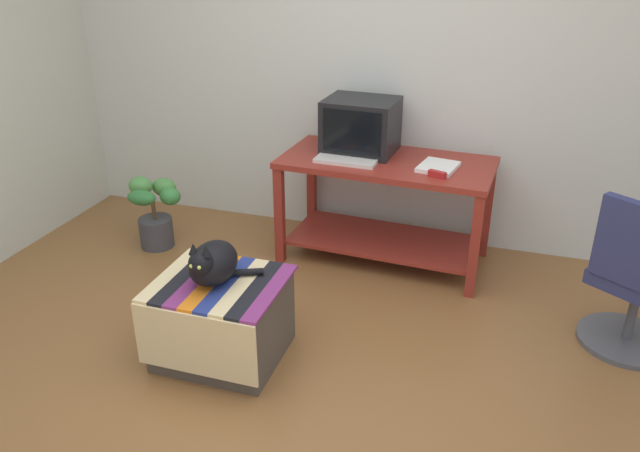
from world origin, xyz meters
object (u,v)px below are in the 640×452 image
book (438,167)px  keyboard (346,161)px  tv_monitor (361,126)px  potted_plant (155,213)px  ottoman_with_blanket (221,319)px  cat (212,263)px  desk (385,192)px  office_chair (635,286)px  stapler (437,174)px

book → keyboard: bearing=-163.1°
tv_monitor → keyboard: 0.30m
book → potted_plant: (-1.94, -0.25, -0.47)m
ottoman_with_blanket → cat: bearing=-157.3°
desk → tv_monitor: bearing=154.7°
cat → potted_plant: size_ratio=0.67×
desk → office_chair: bearing=-19.4°
desk → ottoman_with_blanket: desk is taller
tv_monitor → potted_plant: bearing=-159.4°
tv_monitor → ottoman_with_blanket: 1.65m
desk → cat: size_ratio=4.10×
ottoman_with_blanket → stapler: 1.55m
ottoman_with_blanket → cat: 0.34m
office_chair → stapler: office_chair is taller
desk → keyboard: size_ratio=3.53×
cat → potted_plant: bearing=135.0°
cat → office_chair: (2.07, 0.74, -0.18)m
cat → office_chair: 2.21m
book → stapler: bearing=-74.0°
keyboard → cat: bearing=-104.0°
keyboard → office_chair: (1.72, -0.48, -0.35)m
cat → stapler: (0.95, 1.14, 0.18)m
desk → potted_plant: 1.64m
ottoman_with_blanket → cat: (-0.02, -0.01, 0.34)m
office_chair → desk: bearing=10.9°
keyboard → book: size_ratio=1.52×
potted_plant → desk: bearing=11.2°
stapler → tv_monitor: bearing=77.7°
potted_plant → office_chair: 3.09m
tv_monitor → stapler: size_ratio=4.44×
potted_plant → stapler: (1.95, 0.09, 0.48)m
tv_monitor → office_chair: bearing=-20.2°
ottoman_with_blanket → tv_monitor: bearing=76.1°
tv_monitor → book: 0.61m
keyboard → stapler: size_ratio=3.64×
desk → ottoman_with_blanket: size_ratio=2.16×
desk → potted_plant: desk is taller
desk → cat: desk is taller
keyboard → stapler: bearing=-6.1°
tv_monitor → stapler: 0.68m
keyboard → book: (0.59, 0.07, 0.00)m
book → ottoman_with_blanket: size_ratio=0.40×
ottoman_with_blanket → office_chair: size_ratio=0.73×
desk → stapler: (0.36, -0.22, 0.25)m
desk → ottoman_with_blanket: (-0.57, -1.35, -0.27)m
tv_monitor → ottoman_with_blanket: size_ratio=0.75×
cat → desk: bearing=67.6°
desk → keyboard: (-0.24, -0.14, 0.24)m
book → desk: bearing=178.9°
tv_monitor → stapler: bearing=-27.5°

